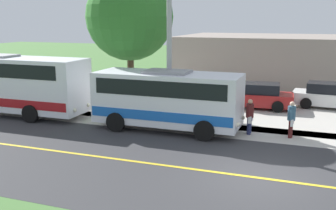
% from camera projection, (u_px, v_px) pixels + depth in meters
% --- Properties ---
extents(ground_plane, '(120.00, 120.00, 0.00)m').
position_uv_depth(ground_plane, '(262.00, 178.00, 12.97)').
color(ground_plane, '#477238').
extents(road_surface, '(8.00, 100.00, 0.01)m').
position_uv_depth(road_surface, '(262.00, 178.00, 12.97)').
color(road_surface, '#333335').
rests_on(road_surface, ground).
extents(sidewalk, '(2.40, 100.00, 0.01)m').
position_uv_depth(sidewalk, '(276.00, 135.00, 17.74)').
color(sidewalk, '#B2ADA3').
rests_on(sidewalk, ground).
extents(road_centre_line, '(0.16, 100.00, 0.00)m').
position_uv_depth(road_centre_line, '(262.00, 178.00, 12.97)').
color(road_centre_line, gold).
rests_on(road_centre_line, ground).
extents(shuttle_bus_front, '(2.64, 6.89, 2.79)m').
position_uv_depth(shuttle_bus_front, '(168.00, 97.00, 18.41)').
color(shuttle_bus_front, white).
rests_on(shuttle_bus_front, ground).
extents(pedestrian_with_bags, '(0.72, 0.34, 1.61)m').
position_uv_depth(pedestrian_with_bags, '(291.00, 118.00, 17.27)').
color(pedestrian_with_bags, '#4C1919').
rests_on(pedestrian_with_bags, ground).
extents(pedestrian_waiting, '(0.72, 0.34, 1.60)m').
position_uv_depth(pedestrian_waiting, '(250.00, 116.00, 17.78)').
color(pedestrian_waiting, '#1E2347').
rests_on(pedestrian_waiting, ground).
extents(street_light_pole, '(1.97, 0.24, 8.38)m').
position_uv_depth(street_light_pole, '(168.00, 30.00, 18.14)').
color(street_light_pole, '#9E9EA3').
rests_on(street_light_pole, ground).
extents(parked_car_near, '(2.23, 4.51, 1.45)m').
position_uv_depth(parked_car_near, '(255.00, 96.00, 23.12)').
color(parked_car_near, '#A51E1E').
rests_on(parked_car_near, ground).
extents(parked_car_far, '(2.25, 4.51, 1.45)m').
position_uv_depth(parked_car_far, '(331.00, 96.00, 23.08)').
color(parked_car_far, white).
rests_on(parked_car_far, ground).
extents(tree_curbside, '(4.72, 4.72, 7.56)m').
position_uv_depth(tree_curbside, '(130.00, 17.00, 21.38)').
color(tree_curbside, '#4C3826').
rests_on(tree_curbside, ground).
extents(commercial_building, '(10.00, 18.83, 3.72)m').
position_uv_depth(commercial_building, '(299.00, 59.00, 32.12)').
color(commercial_building, gray).
rests_on(commercial_building, ground).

